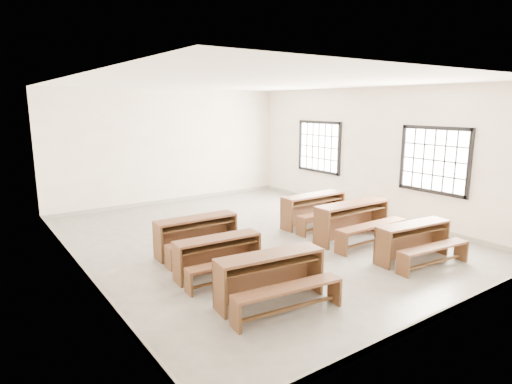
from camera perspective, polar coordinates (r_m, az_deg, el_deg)
room at (r=8.76m, az=0.48°, el=7.41°), size 8.50×8.50×3.20m
desk_set_0 at (r=6.15m, az=2.09°, el=-11.00°), size 1.69×1.01×0.72m
desk_set_1 at (r=7.10m, az=-4.94°, el=-8.22°), size 1.50×0.85×0.66m
desk_set_2 at (r=8.15m, az=-7.78°, el=-5.42°), size 1.59×0.85×0.71m
desk_set_3 at (r=8.26m, az=20.41°, el=-5.93°), size 1.60×0.95×0.69m
desk_set_4 at (r=9.08m, az=12.94°, el=-3.51°), size 1.77×0.93×0.79m
desk_set_5 at (r=10.01m, az=7.86°, el=-2.09°), size 1.65×0.86×0.74m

